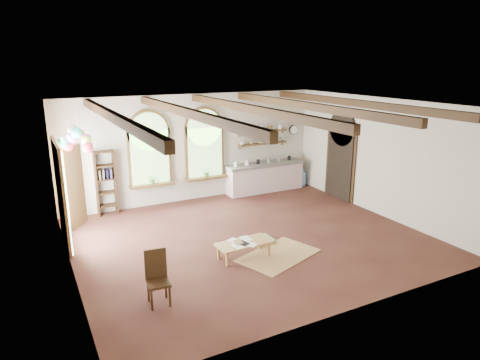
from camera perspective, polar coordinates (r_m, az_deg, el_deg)
floor at (r=10.41m, az=1.33°, el=-7.76°), size 8.00×8.00×0.00m
ceiling_beams at (r=9.61m, az=1.45°, el=9.46°), size 6.20×6.80×0.18m
window_left at (r=12.48m, az=-11.96°, el=3.73°), size 1.30×0.28×2.20m
window_right at (r=13.02m, az=-4.74°, el=4.50°), size 1.30×0.28×2.20m
left_doorway at (r=10.62m, az=-22.71°, el=-1.93°), size 0.10×1.90×2.50m
right_doorway at (r=13.41m, az=13.18°, el=2.14°), size 0.10×1.30×2.40m
kitchen_counter at (r=13.96m, az=3.32°, el=0.42°), size 2.68×0.62×0.94m
wall_shelf_lower at (r=13.87m, az=3.01°, el=4.88°), size 1.70×0.24×0.04m
wall_shelf_upper at (r=13.80m, az=3.03°, el=6.51°), size 1.70×0.24×0.04m
wall_clock at (r=14.53m, az=7.18°, el=6.67°), size 0.32×0.04×0.32m
bookshelf at (r=12.28m, az=-17.47°, el=-0.37°), size 0.53×0.32×1.80m
coffee_table at (r=9.36m, az=0.53°, el=-8.53°), size 1.22×0.60×0.34m
side_chair at (r=7.84m, az=-10.81°, el=-14.07°), size 0.42×0.42×0.97m
floor_mat at (r=9.57m, az=5.14°, el=-9.96°), size 2.01×1.61×0.02m
floor_cushion at (r=10.21m, az=2.90°, el=-7.99°), size 0.50×0.50×0.09m
water_jug_a at (r=14.79m, az=8.15°, el=0.29°), size 0.31×0.31×0.60m
water_jug_b at (r=14.54m, az=6.70°, el=0.06°), size 0.31×0.31×0.60m
balloon_cluster at (r=10.89m, az=-20.78°, el=5.07°), size 0.82×0.94×1.16m
table_book at (r=9.29m, az=-0.75°, el=-8.37°), size 0.19×0.26×0.02m
tablet at (r=9.29m, az=0.37°, el=-8.41°), size 0.25×0.31×0.01m
potted_plant_left at (r=12.56m, az=-11.63°, el=0.15°), size 0.27×0.23×0.30m
potted_plant_right at (r=13.09m, az=-4.48°, el=1.07°), size 0.27×0.23×0.30m
shelf_cup_a at (r=13.50m, az=0.25°, el=4.90°), size 0.12×0.10×0.10m
shelf_cup_b at (r=13.66m, az=1.56°, el=5.01°), size 0.10×0.10×0.09m
shelf_bowl_a at (r=13.84m, az=2.83°, el=5.05°), size 0.22×0.22×0.05m
shelf_bowl_b at (r=14.01m, az=4.08°, el=5.18°), size 0.20×0.20×0.06m
shelf_vase at (r=14.18m, az=5.29°, el=5.55°), size 0.18×0.18×0.19m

